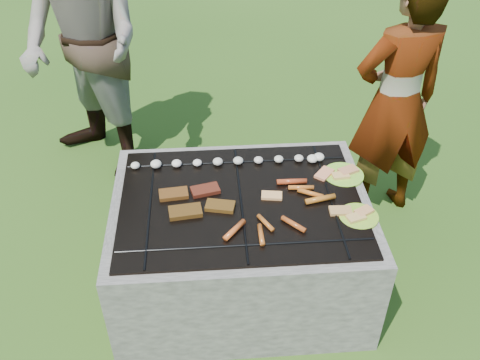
% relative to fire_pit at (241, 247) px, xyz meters
% --- Properties ---
extents(lawn, '(60.00, 60.00, 0.00)m').
position_rel_fire_pit_xyz_m(lawn, '(0.00, 0.00, -0.28)').
color(lawn, '#1F4511').
rests_on(lawn, ground).
extents(fire_pit, '(1.30, 1.00, 0.62)m').
position_rel_fire_pit_xyz_m(fire_pit, '(0.00, 0.00, 0.00)').
color(fire_pit, '#A1988F').
rests_on(fire_pit, ground).
extents(mushrooms, '(1.05, 0.07, 0.04)m').
position_rel_fire_pit_xyz_m(mushrooms, '(0.01, 0.31, 0.35)').
color(mushrooms, beige).
rests_on(mushrooms, fire_pit).
extents(pork_slabs, '(0.38, 0.27, 0.02)m').
position_rel_fire_pit_xyz_m(pork_slabs, '(-0.23, -0.00, 0.34)').
color(pork_slabs, '#91571A').
rests_on(pork_slabs, fire_pit).
extents(sausages, '(0.58, 0.46, 0.03)m').
position_rel_fire_pit_xyz_m(sausages, '(0.22, -0.08, 0.34)').
color(sausages, '#C85821').
rests_on(sausages, fire_pit).
extents(bread_on_grate, '(0.43, 0.40, 0.01)m').
position_rel_fire_pit_xyz_m(bread_on_grate, '(0.38, 0.03, 0.34)').
color(bread_on_grate, '#FCE380').
rests_on(bread_on_grate, fire_pit).
extents(plate_far, '(0.25, 0.25, 0.03)m').
position_rel_fire_pit_xyz_m(plate_far, '(0.56, 0.17, 0.33)').
color(plate_far, '#CCFF3C').
rests_on(plate_far, fire_pit).
extents(plate_near, '(0.23, 0.23, 0.03)m').
position_rel_fire_pit_xyz_m(plate_near, '(0.56, -0.16, 0.33)').
color(plate_near, yellow).
rests_on(plate_near, fire_pit).
extents(cook, '(0.63, 0.48, 1.55)m').
position_rel_fire_pit_xyz_m(cook, '(0.95, 0.61, 0.50)').
color(cook, '#A8988C').
rests_on(cook, ground).
extents(bystander, '(1.14, 1.15, 1.87)m').
position_rel_fire_pit_xyz_m(bystander, '(-0.91, 1.21, 0.65)').
color(bystander, gray).
rests_on(bystander, ground).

